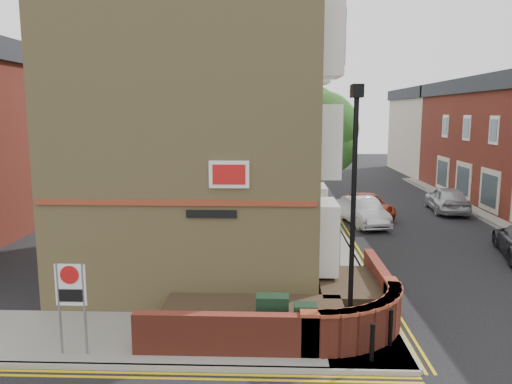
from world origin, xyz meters
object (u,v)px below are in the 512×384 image
Objects in this scene: utility_cabinet_large at (272,318)px; silver_car_near at (363,212)px; lamppost at (353,217)px; zone_sign at (71,292)px.

utility_cabinet_large is 0.28× the size of silver_car_near.
zone_sign is (-6.60, -0.70, -1.70)m from lamppost.
utility_cabinet_large is 4.86m from zone_sign.
utility_cabinet_large is 0.55× the size of zone_sign.
lamppost is 1.47× the size of silver_car_near.
zone_sign is at bearing -133.72° from silver_car_near.
lamppost reaches higher than utility_cabinet_large.
lamppost is 3.24m from utility_cabinet_large.
lamppost reaches higher than zone_sign.
lamppost is 14.37m from silver_car_near.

